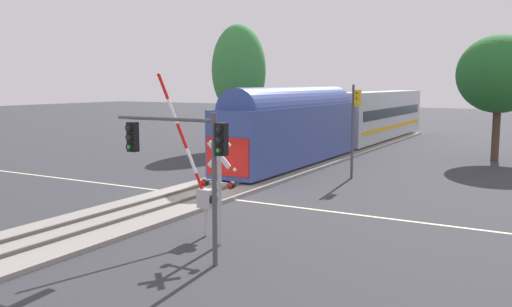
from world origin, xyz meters
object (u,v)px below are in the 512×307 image
at_px(traffic_signal_far_side, 355,116).
at_px(oak_behind_train, 239,70).
at_px(traffic_signal_near_right, 184,150).
at_px(crossing_signal_mast, 219,180).
at_px(commuter_train, 344,118).
at_px(crossing_gate_near, 201,184).
at_px(oak_far_right, 499,74).

xyz_separation_m(traffic_signal_far_side, oak_behind_train, (-13.97, 9.68, 3.06)).
bearing_deg(traffic_signal_near_right, crossing_signal_mast, 87.87).
xyz_separation_m(traffic_signal_near_right, oak_behind_train, (-14.32, 26.96, 3.23)).
relative_size(traffic_signal_far_side, traffic_signal_near_right, 1.17).
xyz_separation_m(commuter_train, oak_behind_train, (-8.74, -2.69, 4.06)).
bearing_deg(traffic_signal_far_side, commuter_train, 112.92).
bearing_deg(traffic_signal_near_right, crossing_gate_near, 115.00).
relative_size(crossing_signal_mast, traffic_signal_near_right, 0.79).
bearing_deg(oak_far_right, crossing_signal_mast, -102.38).
xyz_separation_m(crossing_gate_near, traffic_signal_near_right, (1.21, -2.60, 1.63)).
distance_m(commuter_train, oak_behind_train, 10.01).
bearing_deg(oak_behind_train, traffic_signal_far_side, -34.71).
height_order(commuter_train, oak_far_right, oak_far_right).
distance_m(crossing_gate_near, traffic_signal_near_right, 3.30).
xyz_separation_m(crossing_gate_near, oak_behind_train, (-13.11, 24.35, 4.86)).
bearing_deg(oak_behind_train, crossing_gate_near, -61.71).
bearing_deg(crossing_signal_mast, oak_far_right, 77.62).
height_order(crossing_signal_mast, oak_far_right, oak_far_right).
relative_size(crossing_signal_mast, oak_behind_train, 0.35).
relative_size(crossing_signal_mast, traffic_signal_far_side, 0.68).
xyz_separation_m(crossing_signal_mast, oak_behind_train, (-14.39, 25.06, 4.50)).
height_order(crossing_gate_near, traffic_signal_near_right, crossing_gate_near).
bearing_deg(oak_behind_train, commuter_train, 17.12).
bearing_deg(crossing_gate_near, traffic_signal_far_side, 86.63).
distance_m(traffic_signal_far_side, traffic_signal_near_right, 17.28).
distance_m(crossing_gate_near, crossing_signal_mast, 1.51).
height_order(commuter_train, traffic_signal_far_side, traffic_signal_far_side).
distance_m(crossing_gate_near, traffic_signal_far_side, 14.81).
bearing_deg(traffic_signal_near_right, commuter_train, 100.66).
bearing_deg(traffic_signal_far_side, crossing_gate_near, -93.37).
bearing_deg(oak_behind_train, oak_far_right, 8.32).
height_order(commuter_train, crossing_gate_near, crossing_gate_near).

